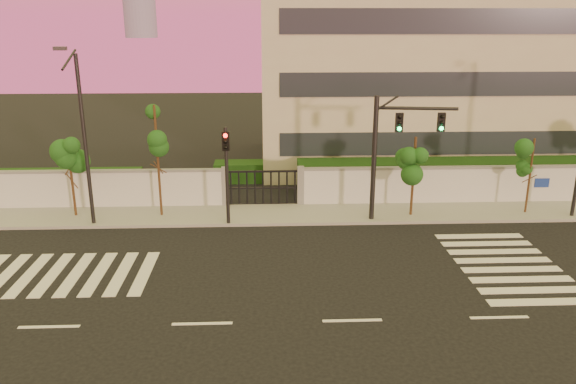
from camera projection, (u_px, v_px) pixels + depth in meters
name	position (u px, v px, depth m)	size (l,w,h in m)	color
ground	(352.00, 321.00, 18.76)	(120.00, 120.00, 0.00)	black
sidewalk	(322.00, 214.00, 28.75)	(60.00, 3.00, 0.15)	gray
perimeter_wall	(321.00, 187.00, 29.89)	(60.00, 0.36, 2.20)	silver
hedge_row	(335.00, 177.00, 32.62)	(41.00, 4.25, 1.80)	black
institutional_building	(438.00, 72.00, 38.25)	(24.40, 12.40, 12.25)	#BAB19D
road_markings	(299.00, 273.00, 22.28)	(57.00, 7.62, 0.02)	silver
street_tree_b	(70.00, 160.00, 27.51)	(1.52, 1.21, 4.09)	#382314
street_tree_c	(157.00, 136.00, 27.22)	(1.49, 1.18, 5.71)	#382314
street_tree_d	(415.00, 159.00, 27.61)	(1.59, 1.26, 4.14)	#382314
street_tree_e	(532.00, 159.00, 28.00)	(1.30, 1.03, 4.00)	#382314
traffic_signal_main	(391.00, 144.00, 26.75)	(3.93, 0.67, 6.22)	black
traffic_signal_secondary	(227.00, 165.00, 26.37)	(0.38, 0.35, 4.86)	black
streetlight_west	(83.00, 133.00, 25.78)	(0.51, 2.06, 8.56)	black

